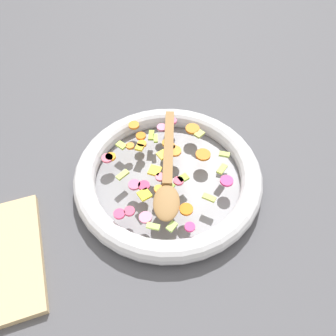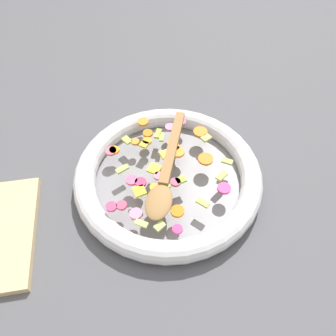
# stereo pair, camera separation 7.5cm
# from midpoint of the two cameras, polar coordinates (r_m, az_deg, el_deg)

# --- Properties ---
(ground_plane) EXTENTS (4.00, 4.00, 0.00)m
(ground_plane) POSITION_cam_midpoint_polar(r_m,az_deg,el_deg) (0.79, 2.72, -2.44)
(ground_plane) COLOR #4C4C51
(skillet) EXTENTS (0.44, 0.44, 0.05)m
(skillet) POSITION_cam_midpoint_polar(r_m,az_deg,el_deg) (0.77, 2.78, -1.47)
(skillet) COLOR slate
(skillet) RESTS_ON ground_plane
(chopped_vegetables) EXTENTS (0.35, 0.30, 0.01)m
(chopped_vegetables) POSITION_cam_midpoint_polar(r_m,az_deg,el_deg) (0.75, 2.12, 0.62)
(chopped_vegetables) COLOR orange
(chopped_vegetables) RESTS_ON skillet
(wooden_spoon) EXTENTS (0.31, 0.15, 0.01)m
(wooden_spoon) POSITION_cam_midpoint_polar(r_m,az_deg,el_deg) (0.73, 2.62, -0.90)
(wooden_spoon) COLOR olive
(wooden_spoon) RESTS_ON chopped_vegetables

